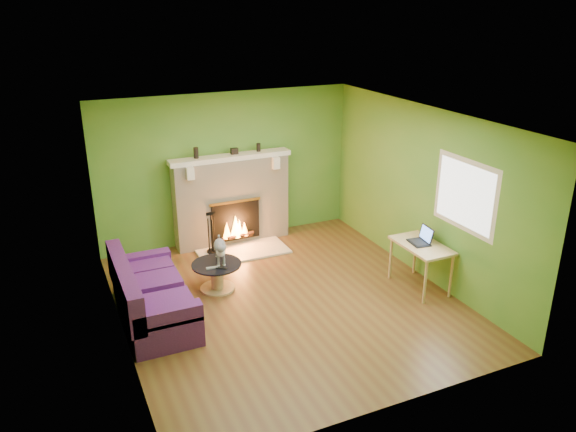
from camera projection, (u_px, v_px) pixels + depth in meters
name	position (u px, v px, depth m)	size (l,w,h in m)	color
floor	(286.00, 300.00, 8.01)	(5.00, 5.00, 0.00)	brown
ceiling	(286.00, 119.00, 7.08)	(5.00, 5.00, 0.00)	white
wall_back	(227.00, 168.00, 9.67)	(5.00, 5.00, 0.00)	#45852B
wall_front	(392.00, 299.00, 5.42)	(5.00, 5.00, 0.00)	#45852B
wall_left	(114.00, 243.00, 6.68)	(5.00, 5.00, 0.00)	#45852B
wall_right	(423.00, 193.00, 8.41)	(5.00, 5.00, 0.00)	#45852B
window_frame	(465.00, 195.00, 7.55)	(1.20, 1.20, 0.00)	silver
window_pane	(465.00, 195.00, 7.55)	(1.06, 1.06, 0.00)	white
fireplace	(232.00, 200.00, 9.70)	(2.10, 0.46, 1.58)	beige
hearth	(243.00, 251.00, 9.54)	(1.50, 0.75, 0.03)	beige
mantel	(230.00, 157.00, 9.41)	(2.10, 0.28, 0.08)	white
sofa	(149.00, 297.00, 7.44)	(0.87, 1.87, 0.84)	#441758
coffee_table	(217.00, 274.00, 8.24)	(0.73, 0.73, 0.41)	tan
desk	(422.00, 250.00, 8.15)	(0.55, 0.94, 0.70)	tan
cat	(220.00, 249.00, 8.18)	(0.23, 0.63, 0.39)	slate
remote_silver	(212.00, 268.00, 8.03)	(0.17, 0.04, 0.02)	#98989B
remote_black	(222.00, 268.00, 8.02)	(0.16, 0.04, 0.02)	black
laptop	(419.00, 236.00, 8.11)	(0.28, 0.32, 0.24)	black
fire_tools	(212.00, 232.00, 9.34)	(0.19, 0.19, 0.72)	black
mantel_vase_left	(196.00, 153.00, 9.17)	(0.08, 0.08, 0.18)	black
mantel_vase_right	(258.00, 147.00, 9.60)	(0.07, 0.07, 0.14)	black
mantel_box	(234.00, 151.00, 9.44)	(0.12, 0.08, 0.10)	black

